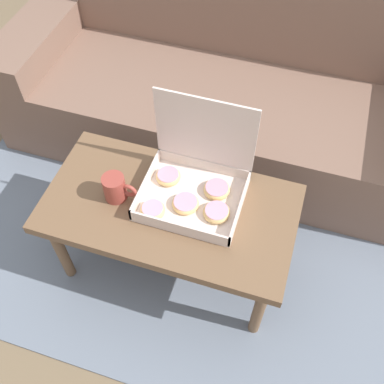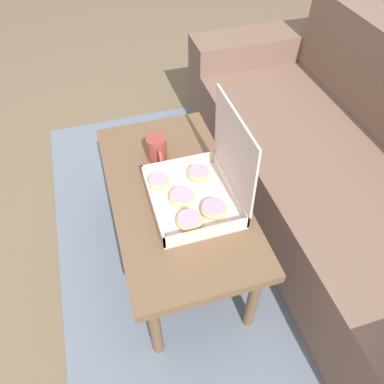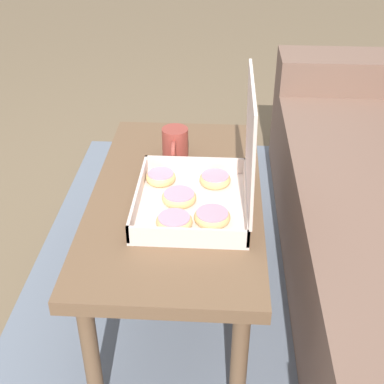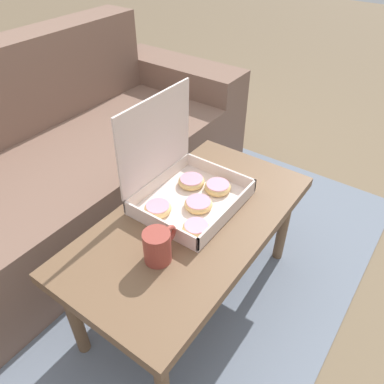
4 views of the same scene
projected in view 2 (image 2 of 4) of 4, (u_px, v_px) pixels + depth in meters
The scene contains 6 objects.
ground_plane at pixel (182, 252), 1.80m from camera, with size 12.00×12.00×0.00m, color #756047.
area_rug at pixel (240, 237), 1.86m from camera, with size 2.28×1.74×0.01m, color slate.
couch at pixel (346, 176), 1.75m from camera, with size 2.16×0.82×0.83m.
coffee_table at pixel (175, 199), 1.51m from camera, with size 0.94×0.50×0.45m.
pastry_box at pixel (199, 187), 1.40m from camera, with size 0.37×0.32×0.37m.
coffee_mug at pixel (157, 149), 1.56m from camera, with size 0.13×0.08×0.11m.
Camera 2 is at (0.98, -0.24, 1.52)m, focal length 35.00 mm.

